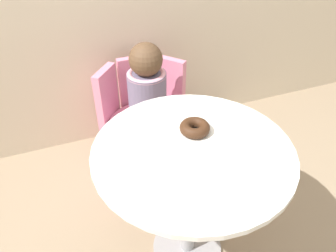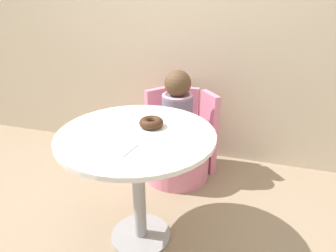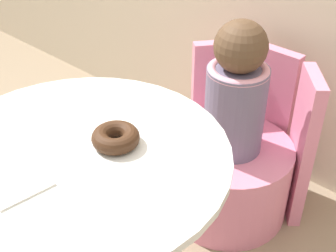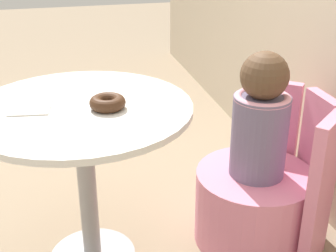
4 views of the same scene
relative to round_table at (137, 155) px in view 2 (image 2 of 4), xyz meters
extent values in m
plane|color=gray|center=(-0.08, 0.04, -0.58)|extent=(12.00, 12.00, 0.00)
cube|color=beige|center=(-0.08, 1.17, 0.62)|extent=(6.00, 0.06, 2.40)
cylinder|color=#99999E|center=(0.00, 0.00, -0.57)|extent=(0.37, 0.37, 0.02)
cylinder|color=#99999E|center=(0.00, 0.00, -0.23)|extent=(0.07, 0.07, 0.67)
cylinder|color=white|center=(0.00, 0.00, 0.12)|extent=(0.85, 0.85, 0.02)
cylinder|color=pink|center=(0.03, 0.73, -0.41)|extent=(0.52, 0.52, 0.34)
cube|color=pink|center=(0.03, 1.01, -0.24)|extent=(0.22, 0.05, 0.67)
cube|color=pink|center=(0.25, 0.91, -0.24)|extent=(0.18, 0.20, 0.67)
cube|color=pink|center=(-0.19, 0.91, -0.24)|extent=(0.18, 0.20, 0.67)
cylinder|color=slate|center=(0.03, 0.73, -0.06)|extent=(0.24, 0.24, 0.36)
torus|color=pink|center=(0.03, 0.73, 0.11)|extent=(0.24, 0.24, 0.04)
sphere|color=brown|center=(0.03, 0.73, 0.21)|extent=(0.20, 0.20, 0.20)
torus|color=#3D2314|center=(0.05, 0.10, 0.16)|extent=(0.13, 0.13, 0.05)
cube|color=silver|center=(-0.02, -0.18, 0.14)|extent=(0.17, 0.17, 0.01)
camera|label=1|loc=(-0.47, -0.92, 1.03)|focal=35.00mm
camera|label=2|loc=(0.57, -1.32, 0.82)|focal=32.00mm
camera|label=3|loc=(0.85, -0.59, 0.92)|focal=50.00mm
camera|label=4|loc=(1.65, -0.08, 0.80)|focal=50.00mm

